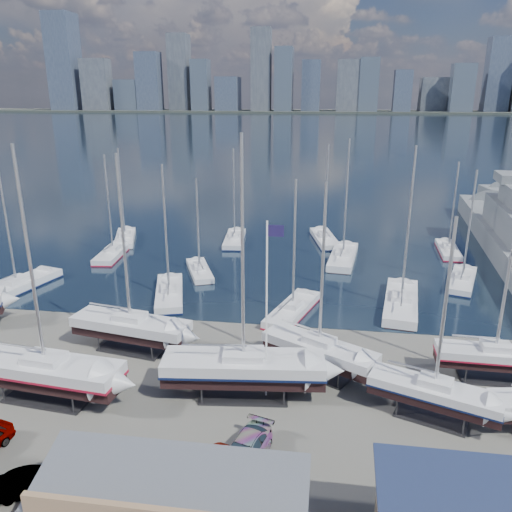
# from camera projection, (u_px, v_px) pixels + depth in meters

# --- Properties ---
(ground) EXTENTS (1400.00, 1400.00, 0.00)m
(ground) POSITION_uv_depth(u_px,v_px,m) (229.00, 383.00, 36.88)
(ground) COLOR #605E59
(ground) RESTS_ON ground
(water) EXTENTS (1400.00, 600.00, 0.40)m
(water) POSITION_uv_depth(u_px,v_px,m) (319.00, 127.00, 328.83)
(water) COLOR #172135
(water) RESTS_ON ground
(far_shore) EXTENTS (1400.00, 80.00, 2.20)m
(far_shore) POSITION_uv_depth(u_px,v_px,m) (324.00, 112.00, 573.28)
(far_shore) COLOR #2D332D
(far_shore) RESTS_ON ground
(skyline) EXTENTS (639.14, 43.80, 107.69)m
(skyline) POSITION_uv_depth(u_px,v_px,m) (318.00, 77.00, 556.70)
(skyline) COLOR #475166
(skyline) RESTS_ON far_shore
(sailboat_cradle_1) EXTENTS (11.19, 4.19, 17.54)m
(sailboat_cradle_1) POSITION_uv_depth(u_px,v_px,m) (46.00, 371.00, 34.32)
(sailboat_cradle_1) COLOR #2D2D33
(sailboat_cradle_1) RESTS_ON ground
(sailboat_cradle_2) EXTENTS (10.28, 4.51, 16.21)m
(sailboat_cradle_2) POSITION_uv_depth(u_px,v_px,m) (131.00, 327.00, 41.04)
(sailboat_cradle_2) COLOR #2D2D33
(sailboat_cradle_2) RESTS_ON ground
(sailboat_cradle_3) EXTENTS (11.60, 4.30, 18.14)m
(sailboat_cradle_3) POSITION_uv_depth(u_px,v_px,m) (244.00, 368.00, 34.69)
(sailboat_cradle_3) COLOR #2D2D33
(sailboat_cradle_3) RESTS_ON ground
(sailboat_cradle_4) EXTENTS (9.02, 6.55, 14.69)m
(sailboat_cradle_4) POSITION_uv_depth(u_px,v_px,m) (319.00, 350.00, 37.48)
(sailboat_cradle_4) COLOR #2D2D33
(sailboat_cradle_4) RESTS_ON ground
(sailboat_cradle_5) EXTENTS (8.61, 5.21, 13.66)m
(sailboat_cradle_5) POSITION_uv_depth(u_px,v_px,m) (434.00, 393.00, 32.19)
(sailboat_cradle_5) COLOR #2D2D33
(sailboat_cradle_5) RESTS_ON ground
(sailboat_cradle_6) EXTENTS (8.40, 2.54, 13.68)m
(sailboat_cradle_6) POSITION_uv_depth(u_px,v_px,m) (495.00, 356.00, 36.67)
(sailboat_cradle_6) COLOR #2D2D33
(sailboat_cradle_6) RESTS_ON ground
(sailboat_moored_0) EXTENTS (5.58, 11.07, 15.94)m
(sailboat_moored_0) POSITION_uv_depth(u_px,v_px,m) (17.00, 288.00, 54.07)
(sailboat_moored_0) COLOR black
(sailboat_moored_0) RESTS_ON water
(sailboat_moored_1) EXTENTS (3.37, 9.45, 13.85)m
(sailboat_moored_1) POSITION_uv_depth(u_px,v_px,m) (113.00, 254.00, 65.62)
(sailboat_moored_1) COLOR black
(sailboat_moored_1) RESTS_ON water
(sailboat_moored_2) EXTENTS (5.39, 9.55, 13.91)m
(sailboat_moored_2) POSITION_uv_depth(u_px,v_px,m) (125.00, 239.00, 72.37)
(sailboat_moored_2) COLOR black
(sailboat_moored_2) RESTS_ON water
(sailboat_moored_3) EXTENTS (5.35, 10.10, 14.54)m
(sailboat_moored_3) POSITION_uv_depth(u_px,v_px,m) (169.00, 294.00, 52.29)
(sailboat_moored_3) COLOR black
(sailboat_moored_3) RESTS_ON water
(sailboat_moored_4) EXTENTS (5.06, 8.11, 11.88)m
(sailboat_moored_4) POSITION_uv_depth(u_px,v_px,m) (200.00, 271.00, 59.13)
(sailboat_moored_4) COLOR black
(sailboat_moored_4) RESTS_ON water
(sailboat_moored_5) EXTENTS (3.43, 9.52, 13.94)m
(sailboat_moored_5) POSITION_uv_depth(u_px,v_px,m) (235.00, 240.00, 71.72)
(sailboat_moored_5) COLOR black
(sailboat_moored_5) RESTS_ON water
(sailboat_moored_6) EXTENTS (5.29, 9.53, 13.73)m
(sailboat_moored_6) POSITION_uv_depth(u_px,v_px,m) (293.00, 311.00, 48.32)
(sailboat_moored_6) COLOR black
(sailboat_moored_6) RESTS_ON water
(sailboat_moored_7) EXTENTS (4.28, 10.92, 16.06)m
(sailboat_moored_7) POSITION_uv_depth(u_px,v_px,m) (343.00, 258.00, 63.76)
(sailboat_moored_7) COLOR black
(sailboat_moored_7) RESTS_ON water
(sailboat_moored_8) EXTENTS (4.65, 10.04, 14.49)m
(sailboat_moored_8) POSITION_uv_depth(u_px,v_px,m) (324.00, 240.00, 71.96)
(sailboat_moored_8) COLOR black
(sailboat_moored_8) RESTS_ON water
(sailboat_moored_9) EXTENTS (4.78, 11.39, 16.67)m
(sailboat_moored_9) POSITION_uv_depth(u_px,v_px,m) (401.00, 304.00, 49.86)
(sailboat_moored_9) COLOR black
(sailboat_moored_9) RESTS_ON water
(sailboat_moored_10) EXTENTS (5.20, 9.29, 13.38)m
(sailboat_moored_10) POSITION_uv_depth(u_px,v_px,m) (462.00, 281.00, 55.98)
(sailboat_moored_10) COLOR black
(sailboat_moored_10) RESTS_ON water
(sailboat_moored_11) EXTENTS (2.91, 8.64, 12.72)m
(sailboat_moored_11) POSITION_uv_depth(u_px,v_px,m) (448.00, 251.00, 66.93)
(sailboat_moored_11) COLOR black
(sailboat_moored_11) RESTS_ON water
(car_b) EXTENTS (4.15, 2.79, 1.29)m
(car_b) POSITION_uv_depth(u_px,v_px,m) (33.00, 482.00, 26.52)
(car_b) COLOR gray
(car_b) RESTS_ON ground
(car_c) EXTENTS (3.85, 5.30, 1.34)m
(car_c) POSITION_uv_depth(u_px,v_px,m) (208.00, 475.00, 27.00)
(car_c) COLOR gray
(car_c) RESTS_ON ground
(car_d) EXTENTS (3.37, 5.38, 1.45)m
(car_d) POSITION_uv_depth(u_px,v_px,m) (244.00, 451.00, 28.73)
(car_d) COLOR gray
(car_d) RESTS_ON ground
(flagpole) EXTENTS (1.13, 0.12, 12.79)m
(flagpole) POSITION_uv_depth(u_px,v_px,m) (268.00, 300.00, 32.82)
(flagpole) COLOR white
(flagpole) RESTS_ON ground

